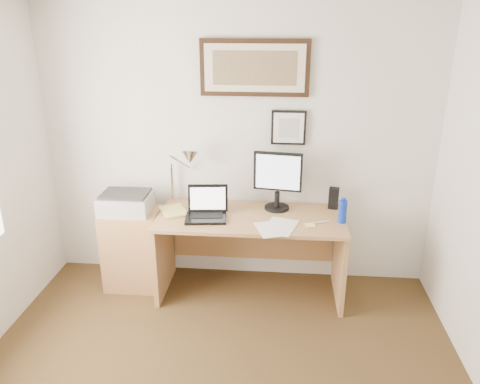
# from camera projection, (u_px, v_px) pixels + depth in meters

# --- Properties ---
(wall_back) EXTENTS (3.50, 0.02, 2.50)m
(wall_back) POSITION_uv_depth(u_px,v_px,m) (237.00, 148.00, 4.18)
(wall_back) COLOR silver
(wall_back) RESTS_ON ground
(side_cabinet) EXTENTS (0.50, 0.40, 0.73)m
(side_cabinet) POSITION_uv_depth(u_px,v_px,m) (134.00, 249.00, 4.27)
(side_cabinet) COLOR #A27344
(side_cabinet) RESTS_ON floor
(water_bottle) EXTENTS (0.07, 0.07, 0.19)m
(water_bottle) POSITION_uv_depth(u_px,v_px,m) (343.00, 211.00, 3.85)
(water_bottle) COLOR #0D30B1
(water_bottle) RESTS_ON desk
(bottle_cap) EXTENTS (0.03, 0.03, 0.02)m
(bottle_cap) POSITION_uv_depth(u_px,v_px,m) (344.00, 199.00, 3.81)
(bottle_cap) COLOR #0D30B1
(bottle_cap) RESTS_ON water_bottle
(speaker) EXTENTS (0.10, 0.09, 0.19)m
(speaker) POSITION_uv_depth(u_px,v_px,m) (334.00, 198.00, 4.14)
(speaker) COLOR black
(speaker) RESTS_ON desk
(paper_sheet_a) EXTENTS (0.30, 0.35, 0.00)m
(paper_sheet_a) POSITION_uv_depth(u_px,v_px,m) (271.00, 229.00, 3.76)
(paper_sheet_a) COLOR white
(paper_sheet_a) RESTS_ON desk
(paper_sheet_b) EXTENTS (0.32, 0.39, 0.00)m
(paper_sheet_b) POSITION_uv_depth(u_px,v_px,m) (280.00, 226.00, 3.80)
(paper_sheet_b) COLOR white
(paper_sheet_b) RESTS_ON desk
(sticky_pad) EXTENTS (0.09, 0.09, 0.01)m
(sticky_pad) POSITION_uv_depth(u_px,v_px,m) (310.00, 225.00, 3.81)
(sticky_pad) COLOR #FAFF78
(sticky_pad) RESTS_ON desk
(marker_pen) EXTENTS (0.14, 0.06, 0.02)m
(marker_pen) POSITION_uv_depth(u_px,v_px,m) (321.00, 222.00, 3.86)
(marker_pen) COLOR white
(marker_pen) RESTS_ON desk
(book) EXTENTS (0.31, 0.34, 0.02)m
(book) POSITION_uv_depth(u_px,v_px,m) (162.00, 213.00, 4.04)
(book) COLOR #DBD367
(book) RESTS_ON desk
(desk) EXTENTS (1.60, 0.70, 0.75)m
(desk) POSITION_uv_depth(u_px,v_px,m) (251.00, 237.00, 4.16)
(desk) COLOR #A27344
(desk) RESTS_ON floor
(laptop) EXTENTS (0.36, 0.33, 0.26)m
(laptop) POSITION_uv_depth(u_px,v_px,m) (207.00, 211.00, 3.96)
(laptop) COLOR black
(laptop) RESTS_ON desk
(lcd_monitor) EXTENTS (0.42, 0.22, 0.52)m
(lcd_monitor) POSITION_uv_depth(u_px,v_px,m) (278.00, 178.00, 4.05)
(lcd_monitor) COLOR black
(lcd_monitor) RESTS_ON desk
(printer) EXTENTS (0.44, 0.34, 0.18)m
(printer) POSITION_uv_depth(u_px,v_px,m) (126.00, 202.00, 4.11)
(printer) COLOR #ACACAF
(printer) RESTS_ON side_cabinet
(desk_lamp) EXTENTS (0.29, 0.27, 0.53)m
(desk_lamp) POSITION_uv_depth(u_px,v_px,m) (188.00, 160.00, 4.06)
(desk_lamp) COLOR silver
(desk_lamp) RESTS_ON desk
(picture_large) EXTENTS (0.92, 0.04, 0.47)m
(picture_large) POSITION_uv_depth(u_px,v_px,m) (255.00, 68.00, 3.89)
(picture_large) COLOR black
(picture_large) RESTS_ON wall_back
(picture_small) EXTENTS (0.30, 0.03, 0.30)m
(picture_small) POSITION_uv_depth(u_px,v_px,m) (289.00, 128.00, 4.04)
(picture_small) COLOR black
(picture_small) RESTS_ON wall_back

